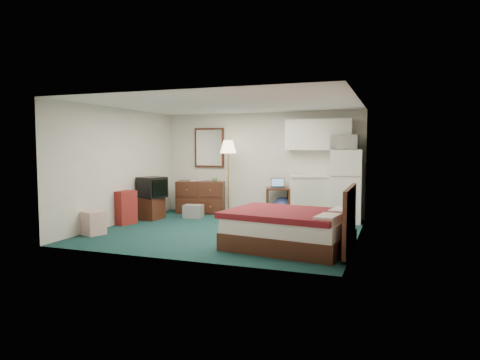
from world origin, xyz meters
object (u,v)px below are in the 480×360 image
at_px(dresser, 201,197).
at_px(desk, 278,203).
at_px(fridge, 346,186).
at_px(bed, 289,230).
at_px(suitcase, 125,208).
at_px(floor_lamp, 228,178).
at_px(tv_stand, 150,208).
at_px(kitchen_counter, 310,198).

bearing_deg(dresser, desk, -14.46).
height_order(fridge, bed, fridge).
bearing_deg(suitcase, bed, 0.43).
relative_size(dresser, bed, 0.62).
xyz_separation_m(dresser, desk, (2.02, -0.05, -0.05)).
relative_size(floor_lamp, bed, 0.96).
height_order(dresser, tv_stand, dresser).
bearing_deg(tv_stand, floor_lamp, 36.72).
height_order(floor_lamp, bed, floor_lamp).
bearing_deg(floor_lamp, bed, -51.62).
bearing_deg(bed, fridge, 85.56).
height_order(kitchen_counter, fridge, fridge).
bearing_deg(suitcase, dresser, 80.27).
height_order(desk, tv_stand, desk).
bearing_deg(tv_stand, dresser, 62.86).
distance_m(bed, suitcase, 3.94).
relative_size(kitchen_counter, suitcase, 1.37).
height_order(floor_lamp, kitchen_counter, floor_lamp).
height_order(kitchen_counter, suitcase, kitchen_counter).
bearing_deg(desk, floor_lamp, 170.55).
xyz_separation_m(dresser, bed, (2.96, -2.91, -0.10)).
height_order(desk, bed, desk).
bearing_deg(desk, bed, -88.86).
distance_m(dresser, floor_lamp, 0.99).
bearing_deg(dresser, fridge, -14.64).
distance_m(dresser, fridge, 3.61).
height_order(kitchen_counter, tv_stand, kitchen_counter).
distance_m(bed, tv_stand, 4.05).
xyz_separation_m(fridge, tv_stand, (-4.31, -1.14, -0.55)).
distance_m(floor_lamp, bed, 3.50).
xyz_separation_m(desk, bed, (0.94, -2.86, -0.05)).
bearing_deg(dresser, floor_lamp, -27.37).
distance_m(desk, bed, 3.01).
xyz_separation_m(desk, tv_stand, (-2.74, -1.19, -0.10)).
bearing_deg(bed, floor_lamp, 136.53).
height_order(floor_lamp, tv_stand, floor_lamp).
relative_size(desk, kitchen_counter, 0.72).
distance_m(dresser, kitchen_counter, 2.78).
bearing_deg(fridge, suitcase, -159.58).
xyz_separation_m(desk, fridge, (1.57, -0.05, 0.45)).
relative_size(dresser, kitchen_counter, 1.20).
bearing_deg(floor_lamp, dresser, 165.68).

